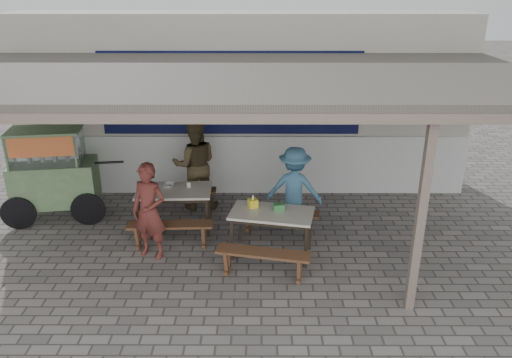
{
  "coord_description": "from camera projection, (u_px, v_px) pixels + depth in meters",
  "views": [
    {
      "loc": [
        0.32,
        -6.48,
        4.1
      ],
      "look_at": [
        0.29,
        0.9,
        1.12
      ],
      "focal_mm": 35.0,
      "sensor_mm": 36.0,
      "label": 1
    }
  ],
  "objects": [
    {
      "name": "condiment_jar",
      "position": [
        189.0,
        185.0,
        8.59
      ],
      "size": [
        0.08,
        0.08,
        0.09
      ],
      "primitive_type": "cylinder",
      "color": "silver",
      "rests_on": "table_left"
    },
    {
      "name": "patron_right_table",
      "position": [
        294.0,
        188.0,
        8.57
      ],
      "size": [
        1.04,
        0.72,
        1.48
      ],
      "primitive_type": "imported",
      "rotation": [
        0.0,
        0.0,
        2.96
      ],
      "color": "teal",
      "rests_on": "ground"
    },
    {
      "name": "table_right",
      "position": [
        272.0,
        217.0,
        7.72
      ],
      "size": [
        1.38,
        0.93,
        0.75
      ],
      "rotation": [
        0.0,
        0.0,
        -0.2
      ],
      "color": "beige",
      "rests_on": "ground"
    },
    {
      "name": "vendor_cart",
      "position": [
        52.0,
        171.0,
        8.88
      ],
      "size": [
        2.04,
        1.04,
        1.68
      ],
      "rotation": [
        0.0,
        0.0,
        0.15
      ],
      "color": "#739161",
      "rests_on": "ground"
    },
    {
      "name": "ground",
      "position": [
        236.0,
        270.0,
        7.54
      ],
      "size": [
        60.0,
        60.0,
        0.0
      ],
      "primitive_type": "plane",
      "color": "slate",
      "rests_on": "ground"
    },
    {
      "name": "tissue_box",
      "position": [
        253.0,
        203.0,
        7.84
      ],
      "size": [
        0.17,
        0.17,
        0.13
      ],
      "primitive_type": "cube",
      "rotation": [
        0.0,
        0.0,
        0.35
      ],
      "color": "yellow",
      "rests_on": "table_right"
    },
    {
      "name": "bench_right_street",
      "position": [
        263.0,
        259.0,
        7.21
      ],
      "size": [
        1.4,
        0.55,
        0.45
      ],
      "rotation": [
        0.0,
        0.0,
        -0.2
      ],
      "color": "brown",
      "rests_on": "ground"
    },
    {
      "name": "patron_street_side",
      "position": [
        149.0,
        211.0,
        7.66
      ],
      "size": [
        0.66,
        0.54,
        1.55
      ],
      "primitive_type": "imported",
      "rotation": [
        0.0,
        0.0,
        -0.34
      ],
      "color": "maroon",
      "rests_on": "ground"
    },
    {
      "name": "back_wall",
      "position": [
        242.0,
        103.0,
        10.22
      ],
      "size": [
        9.0,
        1.28,
        3.5
      ],
      "color": "#BBB9A8",
      "rests_on": "ground"
    },
    {
      "name": "bench_left_street",
      "position": [
        170.0,
        230.0,
        8.03
      ],
      "size": [
        1.37,
        0.33,
        0.45
      ],
      "rotation": [
        0.0,
        0.0,
        0.04
      ],
      "color": "brown",
      "rests_on": "ground"
    },
    {
      "name": "bench_left_wall",
      "position": [
        180.0,
        196.0,
        9.3
      ],
      "size": [
        1.37,
        0.33,
        0.45
      ],
      "rotation": [
        0.0,
        0.0,
        0.04
      ],
      "color": "brown",
      "rests_on": "ground"
    },
    {
      "name": "warung_roof",
      "position": [
        237.0,
        79.0,
        7.36
      ],
      "size": [
        9.0,
        4.21,
        2.81
      ],
      "color": "#504A44",
      "rests_on": "ground"
    },
    {
      "name": "donation_box",
      "position": [
        279.0,
        207.0,
        7.72
      ],
      "size": [
        0.18,
        0.14,
        0.11
      ],
      "primitive_type": "cube",
      "rotation": [
        0.0,
        0.0,
        0.17
      ],
      "color": "#387F42",
      "rests_on": "table_right"
    },
    {
      "name": "condiment_bowl",
      "position": [
        169.0,
        185.0,
        8.63
      ],
      "size": [
        0.23,
        0.23,
        0.05
      ],
      "primitive_type": "imported",
      "rotation": [
        0.0,
        0.0,
        -0.21
      ],
      "color": "white",
      "rests_on": "table_left"
    },
    {
      "name": "table_left",
      "position": [
        174.0,
        194.0,
        8.54
      ],
      "size": [
        1.29,
        0.8,
        0.75
      ],
      "rotation": [
        0.0,
        0.0,
        0.04
      ],
      "color": "beige",
      "rests_on": "ground"
    },
    {
      "name": "patron_wall_side",
      "position": [
        195.0,
        164.0,
        9.3
      ],
      "size": [
        0.93,
        0.78,
        1.75
      ],
      "primitive_type": "imported",
      "rotation": [
        0.0,
        0.0,
        3.29
      ],
      "color": "#4C3F27",
      "rests_on": "ground"
    },
    {
      "name": "bench_right_wall",
      "position": [
        279.0,
        216.0,
        8.49
      ],
      "size": [
        1.4,
        0.55,
        0.45
      ],
      "rotation": [
        0.0,
        0.0,
        -0.2
      ],
      "color": "brown",
      "rests_on": "ground"
    }
  ]
}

